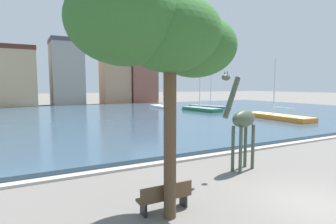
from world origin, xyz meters
TOP-DOWN VIEW (x-y plane):
  - ground_plane at (0.00, 0.00)m, footprint 300.00×300.00m
  - harbor_water at (0.00, 27.46)m, footprint 86.28×41.05m
  - quay_edge_coping at (0.00, 6.68)m, footprint 86.28×0.50m
  - giraffe_statue at (0.44, 3.92)m, footprint 2.62×1.11m
  - sailboat_orange at (16.29, 15.94)m, footprint 2.46×9.24m
  - sailboat_navy at (19.35, 31.07)m, footprint 4.10×8.21m
  - sailboat_white at (12.10, 34.36)m, footprint 1.94×7.30m
  - sailboat_green at (14.49, 27.77)m, footprint 3.04×7.58m
  - shade_tree at (-5.05, 1.57)m, footprint 5.21×3.25m
  - park_bench at (-4.69, 1.87)m, footprint 1.80×0.44m
  - townhouse_wide_warehouse at (-9.23, 51.79)m, footprint 6.83×7.77m
  - townhouse_narrow_midrow at (-0.15, 53.58)m, footprint 6.15×7.39m
  - townhouse_end_terrace at (9.63, 52.67)m, footprint 5.77×5.47m
  - townhouse_tall_gabled at (15.67, 52.84)m, footprint 6.00×6.96m

SIDE VIEW (x-z plane):
  - ground_plane at x=0.00m, z-range 0.00..0.00m
  - quay_edge_coping at x=0.00m, z-range 0.00..0.12m
  - harbor_water at x=0.00m, z-range 0.00..0.34m
  - sailboat_white at x=12.10m, z-range -3.63..4.39m
  - sailboat_navy at x=19.35m, z-range -4.38..5.15m
  - sailboat_orange at x=16.29m, z-range -3.03..3.88m
  - sailboat_green at x=14.49m, z-range -2.69..3.56m
  - park_bench at x=-4.69m, z-range 0.03..0.95m
  - giraffe_statue at x=0.44m, z-range 0.05..4.70m
  - townhouse_tall_gabled at x=15.67m, z-range 0.01..10.15m
  - shade_tree at x=-5.05m, z-range 2.03..8.98m
  - townhouse_wide_warehouse at x=-9.23m, z-range 0.01..11.05m
  - townhouse_narrow_midrow at x=-0.15m, z-range 0.02..13.27m
  - townhouse_end_terrace at x=9.63m, z-range 0.02..13.78m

